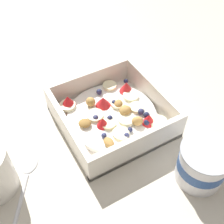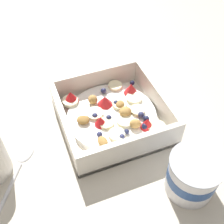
{
  "view_description": "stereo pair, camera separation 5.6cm",
  "coord_description": "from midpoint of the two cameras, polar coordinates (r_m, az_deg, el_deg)",
  "views": [
    {
      "loc": [
        0.2,
        0.32,
        0.45
      ],
      "look_at": [
        0.02,
        -0.01,
        0.03
      ],
      "focal_mm": 45.61,
      "sensor_mm": 36.0,
      "label": 1
    },
    {
      "loc": [
        0.15,
        0.34,
        0.45
      ],
      "look_at": [
        0.02,
        -0.01,
        0.03
      ],
      "focal_mm": 45.61,
      "sensor_mm": 36.0,
      "label": 2
    }
  ],
  "objects": [
    {
      "name": "ground_plane",
      "position": [
        0.58,
        4.71,
        -2.43
      ],
      "size": [
        2.4,
        2.4,
        0.0
      ],
      "primitive_type": "plane",
      "color": "beige"
    },
    {
      "name": "fruit_bowl",
      "position": [
        0.57,
        2.84,
        -0.73
      ],
      "size": [
        0.2,
        0.2,
        0.06
      ],
      "color": "white",
      "rests_on": "ground"
    },
    {
      "name": "spoon",
      "position": [
        0.54,
        -15.21,
        -10.25
      ],
      "size": [
        0.11,
        0.16,
        0.01
      ],
      "color": "silver",
      "rests_on": "ground"
    },
    {
      "name": "yogurt_cup",
      "position": [
        0.49,
        19.09,
        -12.1
      ],
      "size": [
        0.09,
        0.09,
        0.08
      ],
      "color": "white",
      "rests_on": "ground"
    }
  ]
}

